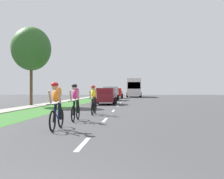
# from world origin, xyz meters

# --- Properties ---
(ground_plane) EXTENTS (120.00, 120.00, 0.00)m
(ground_plane) POSITION_xyz_m (0.00, 20.00, 0.00)
(ground_plane) COLOR #424244
(grass_verge) EXTENTS (2.69, 70.00, 0.01)m
(grass_verge) POSITION_xyz_m (-4.75, 20.00, 0.00)
(grass_verge) COLOR #38722D
(grass_verge) RESTS_ON ground_plane
(sidewalk_concrete) EXTENTS (1.39, 70.00, 0.10)m
(sidewalk_concrete) POSITION_xyz_m (-6.79, 20.00, 0.00)
(sidewalk_concrete) COLOR #9E998E
(sidewalk_concrete) RESTS_ON ground_plane
(lane_markings_center) EXTENTS (0.12, 52.20, 0.01)m
(lane_markings_center) POSITION_xyz_m (0.00, 24.00, 0.00)
(lane_markings_center) COLOR white
(lane_markings_center) RESTS_ON ground_plane
(cyclist_lead) EXTENTS (0.42, 1.72, 1.58)m
(cyclist_lead) POSITION_xyz_m (-1.32, 6.86, 0.81)
(cyclist_lead) COLOR black
(cyclist_lead) RESTS_ON ground_plane
(cyclist_trailing) EXTENTS (0.42, 1.72, 1.58)m
(cyclist_trailing) POSITION_xyz_m (-1.23, 9.59, 0.81)
(cyclist_trailing) COLOR black
(cyclist_trailing) RESTS_ON ground_plane
(cyclist_distant) EXTENTS (0.42, 1.72, 1.58)m
(cyclist_distant) POSITION_xyz_m (-0.88, 12.77, 0.81)
(cyclist_distant) COLOR black
(cyclist_distant) RESTS_ON ground_plane
(sedan_maroon) EXTENTS (1.98, 4.30, 1.52)m
(sedan_maroon) POSITION_xyz_m (-1.29, 23.94, 0.77)
(sedan_maroon) COLOR maroon
(sedan_maroon) RESTS_ON ground_plane
(suv_silver) EXTENTS (2.15, 4.70, 1.79)m
(suv_silver) POSITION_xyz_m (-1.65, 34.64, 0.95)
(suv_silver) COLOR #A5A8AD
(suv_silver) RESTS_ON ground_plane
(pickup_red) EXTENTS (2.22, 5.10, 1.64)m
(pickup_red) POSITION_xyz_m (-1.46, 44.27, 0.83)
(pickup_red) COLOR red
(pickup_red) RESTS_ON ground_plane
(bus_white) EXTENTS (2.78, 11.60, 3.48)m
(bus_white) POSITION_xyz_m (1.53, 53.56, 1.98)
(bus_white) COLOR silver
(bus_white) RESTS_ON ground_plane
(street_tree_near) EXTENTS (3.34, 3.34, 6.67)m
(street_tree_near) POSITION_xyz_m (-7.33, 20.97, 4.82)
(street_tree_near) COLOR brown
(street_tree_near) RESTS_ON ground_plane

